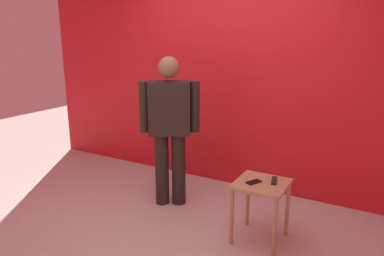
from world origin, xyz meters
name	(u,v)px	position (x,y,z in m)	size (l,w,h in m)	color
ground_plane	(161,232)	(0.00, 0.00, 0.00)	(12.00, 12.00, 0.00)	#B7B2A8
back_wall_red	(228,65)	(0.00, 1.53, 1.52)	(5.72, 0.12, 3.04)	red
standing_person	(170,124)	(-0.27, 0.60, 0.93)	(0.62, 0.42, 1.67)	black
side_table	(261,193)	(0.88, 0.36, 0.47)	(0.46, 0.46, 0.58)	tan
cell_phone	(254,182)	(0.81, 0.33, 0.58)	(0.07, 0.14, 0.01)	black
tv_remote	(274,181)	(0.97, 0.44, 0.59)	(0.04, 0.17, 0.02)	black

